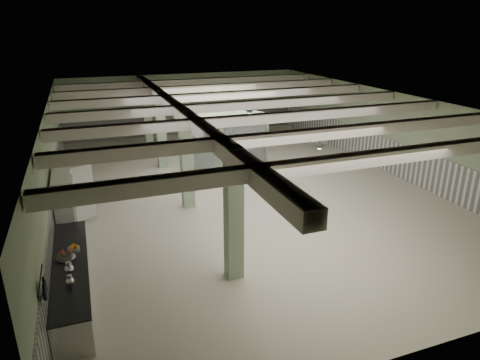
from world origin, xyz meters
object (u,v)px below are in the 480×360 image
object	(u,v)px
walkin_cooler	(67,205)
filing_cabinet	(254,149)
guard_booth	(227,131)
prep_counter	(72,279)

from	to	relation	value
walkin_cooler	filing_cabinet	bearing A→B (deg)	31.75
guard_booth	walkin_cooler	bearing A→B (deg)	-170.64
prep_counter	walkin_cooler	xyz separation A→B (m)	(-0.08, 3.57, 0.53)
filing_cabinet	guard_booth	bearing A→B (deg)	-163.32
walkin_cooler	filing_cabinet	xyz separation A→B (m)	(8.54, 5.28, -0.41)
guard_booth	filing_cabinet	xyz separation A→B (m)	(1.58, 0.54, -1.13)
walkin_cooler	guard_booth	size ratio (longest dim) A/B	0.55
walkin_cooler	filing_cabinet	distance (m)	10.05
prep_counter	filing_cabinet	distance (m)	12.24
prep_counter	guard_booth	world-z (taller)	guard_booth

